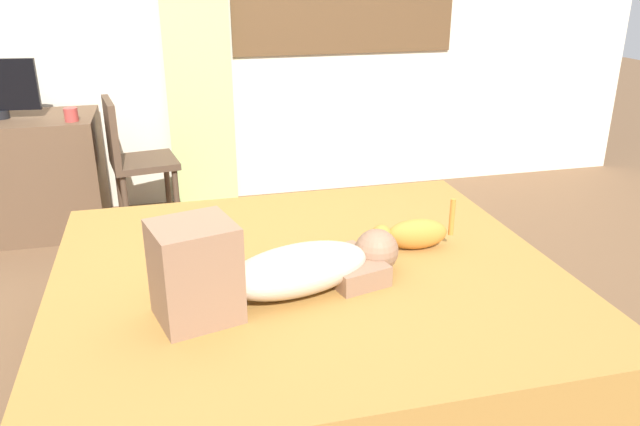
% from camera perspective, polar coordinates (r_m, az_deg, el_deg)
% --- Properties ---
extents(ground_plane, '(16.00, 16.00, 0.00)m').
position_cam_1_polar(ground_plane, '(2.71, -3.33, -14.37)').
color(ground_plane, brown).
extents(bed, '(2.01, 1.82, 0.48)m').
position_cam_1_polar(bed, '(2.59, -1.09, -9.91)').
color(bed, brown).
rests_on(bed, ground).
extents(person_lying, '(0.94, 0.46, 0.34)m').
position_cam_1_polar(person_lying, '(2.23, -4.26, -5.05)').
color(person_lying, '#CCB299').
rests_on(person_lying, bed).
extents(cat, '(0.36, 0.12, 0.21)m').
position_cam_1_polar(cat, '(2.65, 8.43, -1.87)').
color(cat, '#C67A2D').
rests_on(cat, bed).
extents(desk, '(0.90, 0.56, 0.74)m').
position_cam_1_polar(desk, '(4.31, -25.13, 3.03)').
color(desk, brown).
rests_on(desk, ground).
extents(cup, '(0.08, 0.08, 0.08)m').
position_cam_1_polar(cup, '(3.99, -21.69, 8.32)').
color(cup, '#B23D38').
rests_on(cup, desk).
extents(chair_by_desk, '(0.44, 0.44, 0.86)m').
position_cam_1_polar(chair_by_desk, '(4.01, -16.75, 4.98)').
color(chair_by_desk, '#4C3828').
rests_on(chair_by_desk, ground).
extents(curtain_left, '(0.44, 0.06, 2.50)m').
position_cam_1_polar(curtain_left, '(4.34, -11.30, 16.65)').
color(curtain_left, '#ADCC75').
rests_on(curtain_left, ground).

